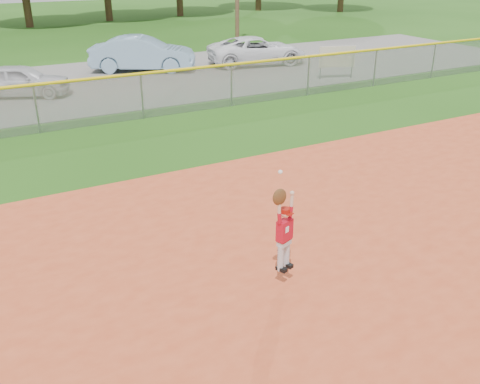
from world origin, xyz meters
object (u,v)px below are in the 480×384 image
(car_white_a, at_px, (21,80))
(ballplayer, at_px, (284,229))
(sponsor_sign, at_px, (337,58))
(car_blue, at_px, (143,54))
(car_white_b, at_px, (257,51))

(car_white_a, distance_m, ballplayer, 15.67)
(sponsor_sign, xyz_separation_m, ballplayer, (-10.65, -12.31, 0.11))
(car_blue, distance_m, car_white_b, 5.58)
(car_white_b, distance_m, sponsor_sign, 4.73)
(car_white_a, xyz_separation_m, ballplayer, (1.88, -15.55, 0.41))
(ballplayer, bearing_deg, car_white_a, 96.90)
(car_white_a, bearing_deg, car_blue, -43.50)
(car_white_a, height_order, car_white_b, car_white_b)
(car_blue, bearing_deg, ballplayer, -164.33)
(sponsor_sign, bearing_deg, car_blue, 140.34)
(car_white_a, height_order, ballplayer, ballplayer)
(sponsor_sign, relative_size, ballplayer, 0.84)
(car_white_a, relative_size, sponsor_sign, 2.34)
(car_white_a, height_order, car_blue, car_blue)
(car_white_b, height_order, ballplayer, ballplayer)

